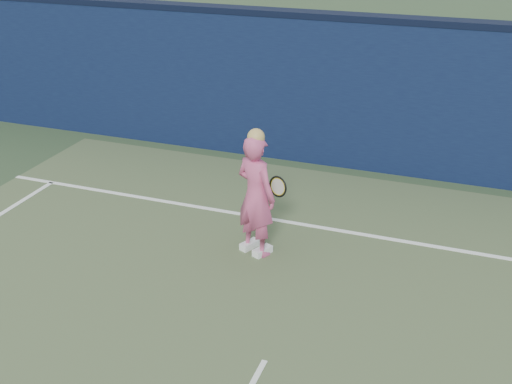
% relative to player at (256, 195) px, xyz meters
% --- Properties ---
extents(backstop_wall, '(24.00, 0.40, 2.50)m').
position_rel_player_xyz_m(backstop_wall, '(0.85, 3.44, 0.42)').
color(backstop_wall, '#0B1333').
rests_on(backstop_wall, ground).
extents(wall_cap, '(24.00, 0.42, 0.10)m').
position_rel_player_xyz_m(wall_cap, '(0.85, 3.44, 1.72)').
color(wall_cap, black).
rests_on(wall_cap, backstop_wall).
extents(player, '(0.71, 0.61, 1.73)m').
position_rel_player_xyz_m(player, '(0.00, 0.00, 0.00)').
color(player, '#CA4E7F').
rests_on(player, ground).
extents(racket, '(0.47, 0.35, 0.30)m').
position_rel_player_xyz_m(racket, '(0.16, 0.38, -0.01)').
color(racket, black).
rests_on(racket, ground).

